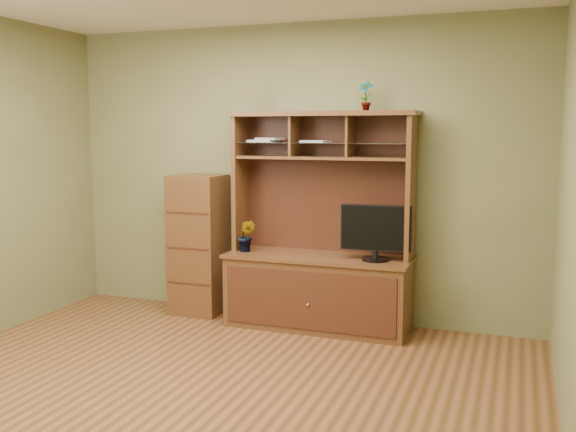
% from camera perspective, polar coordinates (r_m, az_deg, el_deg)
% --- Properties ---
extents(room, '(4.54, 4.04, 2.74)m').
position_cam_1_polar(room, '(4.11, -8.64, 2.12)').
color(room, '#513217').
rests_on(room, ground).
extents(media_hutch, '(1.66, 0.61, 1.90)m').
position_cam_1_polar(media_hutch, '(5.69, 2.77, -4.72)').
color(media_hutch, '#412712').
rests_on(media_hutch, room).
extents(monitor, '(0.60, 0.23, 0.47)m').
position_cam_1_polar(monitor, '(5.42, 7.81, -1.37)').
color(monitor, black).
rests_on(monitor, media_hutch).
extents(orchid_plant, '(0.17, 0.15, 0.29)m').
position_cam_1_polar(orchid_plant, '(5.79, -3.70, -1.77)').
color(orchid_plant, '#30541D').
rests_on(orchid_plant, media_hutch).
extents(top_plant, '(0.15, 0.12, 0.26)m').
position_cam_1_polar(top_plant, '(5.55, 6.91, 10.56)').
color(top_plant, '#376B25').
rests_on(top_plant, media_hutch).
extents(reed_diffuser, '(0.05, 0.05, 0.27)m').
position_cam_1_polar(reed_diffuser, '(5.87, -3.08, 10.23)').
color(reed_diffuser, silver).
rests_on(reed_diffuser, media_hutch).
extents(magazines, '(0.77, 0.23, 0.04)m').
position_cam_1_polar(magazines, '(5.76, -0.50, 6.74)').
color(magazines, silver).
rests_on(magazines, media_hutch).
extents(side_cabinet, '(0.47, 0.43, 1.32)m').
position_cam_1_polar(side_cabinet, '(6.16, -7.95, -2.53)').
color(side_cabinet, '#412712').
rests_on(side_cabinet, room).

